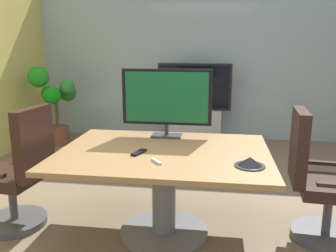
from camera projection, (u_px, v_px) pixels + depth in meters
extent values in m
plane|color=#7A664C|center=(173.00, 235.00, 3.00)|extent=(7.77, 7.77, 0.00)
cube|color=#9EB2B7|center=(198.00, 62.00, 5.96)|extent=(5.63, 0.10, 2.64)
cube|color=olive|center=(164.00, 153.00, 2.88)|extent=(1.72, 1.26, 0.04)
cylinder|color=slate|center=(164.00, 195.00, 2.96)|extent=(0.20, 0.20, 0.71)
cylinder|color=slate|center=(164.00, 231.00, 3.04)|extent=(0.76, 0.76, 0.03)
cylinder|color=#4C4C51|center=(15.00, 221.00, 3.17)|extent=(0.56, 0.56, 0.06)
cylinder|color=#4C4C51|center=(13.00, 200.00, 3.12)|extent=(0.07, 0.07, 0.36)
cube|color=black|center=(10.00, 177.00, 3.07)|extent=(0.52, 0.52, 0.10)
cube|color=black|center=(34.00, 143.00, 2.93)|extent=(0.13, 0.46, 0.60)
cube|color=black|center=(29.00, 155.00, 3.28)|extent=(0.28, 0.08, 0.03)
cylinder|color=#4C4C51|center=(325.00, 235.00, 2.94)|extent=(0.56, 0.56, 0.06)
cylinder|color=#4C4C51|center=(328.00, 212.00, 2.89)|extent=(0.07, 0.07, 0.36)
cube|color=black|center=(330.00, 187.00, 2.84)|extent=(0.52, 0.52, 0.10)
cube|color=black|center=(299.00, 146.00, 2.83)|extent=(0.13, 0.46, 0.60)
cube|color=black|center=(323.00, 163.00, 3.07)|extent=(0.28, 0.07, 0.03)
cube|color=#333338|center=(167.00, 136.00, 3.31)|extent=(0.28, 0.18, 0.02)
cylinder|color=#333338|center=(167.00, 130.00, 3.30)|extent=(0.04, 0.04, 0.10)
cube|color=black|center=(167.00, 97.00, 3.24)|extent=(0.84, 0.04, 0.52)
cube|color=#14592D|center=(166.00, 97.00, 3.22)|extent=(0.77, 0.01, 0.47)
cube|color=#B7BABC|center=(194.00, 126.00, 5.87)|extent=(0.90, 0.36, 0.55)
cube|color=black|center=(194.00, 87.00, 5.70)|extent=(1.20, 0.06, 0.76)
cube|color=black|center=(194.00, 87.00, 5.67)|extent=(1.12, 0.01, 0.69)
cylinder|color=brown|center=(58.00, 135.00, 5.73)|extent=(0.34, 0.34, 0.30)
cylinder|color=brown|center=(57.00, 113.00, 5.64)|extent=(0.05, 0.05, 0.44)
sphere|color=#2E8434|center=(67.00, 87.00, 5.47)|extent=(0.23, 0.23, 0.23)
sphere|color=#297928|center=(68.00, 93.00, 5.74)|extent=(0.28, 0.28, 0.28)
sphere|color=#227536|center=(50.00, 94.00, 5.66)|extent=(0.27, 0.27, 0.27)
sphere|color=#22971D|center=(38.00, 77.00, 5.43)|extent=(0.33, 0.33, 0.33)
sphere|color=#168E15|center=(52.00, 95.00, 5.41)|extent=(0.28, 0.28, 0.28)
cone|color=black|center=(250.00, 162.00, 2.49)|extent=(0.19, 0.19, 0.07)
cylinder|color=black|center=(250.00, 166.00, 2.49)|extent=(0.22, 0.22, 0.01)
cube|color=black|center=(139.00, 152.00, 2.79)|extent=(0.10, 0.18, 0.02)
cube|color=silver|center=(156.00, 161.00, 2.57)|extent=(0.10, 0.12, 0.02)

